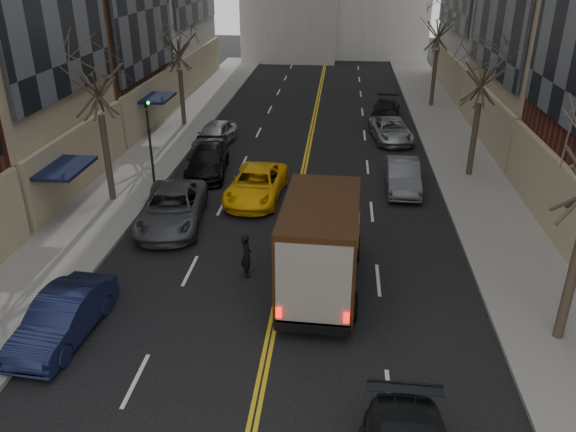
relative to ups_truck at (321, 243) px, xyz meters
name	(u,v)px	position (x,y,z in m)	size (l,w,h in m)	color
sidewalk_left	(155,153)	(-10.41, 13.73, -1.72)	(4.00, 66.00, 0.15)	slate
sidewalk_right	(465,163)	(7.59, 13.73, -1.72)	(4.00, 66.00, 0.15)	slate
tree_lf_mid	(93,61)	(-10.21, 6.73, 4.81)	(3.20, 3.20, 8.91)	#382D23
tree_lf_far	(177,35)	(-10.21, 19.73, 4.23)	(3.20, 3.20, 8.12)	#382D23
tree_rt_mid	(485,58)	(7.39, 11.73, 4.38)	(3.20, 3.20, 8.32)	#382D23
tree_rt_far	(441,15)	(7.39, 26.73, 4.95)	(3.20, 3.20, 9.11)	#382D23
traffic_signal	(149,133)	(-8.81, 8.72, 1.03)	(0.29, 0.26, 4.70)	black
ups_truck	(321,243)	(0.00, 0.00, 0.00)	(2.85, 6.58, 3.55)	black
taxi	(256,184)	(-3.42, 7.75, -1.06)	(2.42, 5.24, 1.46)	yellow
pedestrian	(246,255)	(-2.72, 0.61, -0.95)	(0.61, 0.40, 1.68)	black
parked_lf_b	(63,317)	(-7.71, -3.56, -1.07)	(1.53, 4.39, 1.45)	#111737
parked_lf_c	(172,208)	(-6.64, 4.56, -1.01)	(2.59, 5.61, 1.56)	#47494E
parked_lf_d	(208,161)	(-6.51, 10.82, -1.07)	(2.03, 4.98, 1.45)	black
parked_lf_e	(215,135)	(-7.12, 15.49, -1.03)	(1.79, 4.45, 1.51)	#9D9FA4
parked_rt_a	(403,176)	(3.69, 9.58, -1.05)	(1.56, 4.47, 1.47)	#515459
parked_rt_b	(391,130)	(3.69, 17.84, -1.12)	(2.24, 4.85, 1.35)	#96999D
parked_rt_c	(386,109)	(3.69, 23.01, -1.13)	(1.86, 4.58, 1.33)	black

